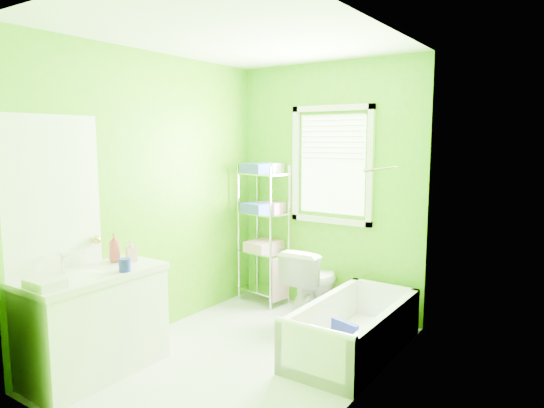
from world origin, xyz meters
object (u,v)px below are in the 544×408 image
Objects in this scene: toilet at (312,282)px; vanity at (94,320)px; wire_shelf_unit at (264,219)px; bathtub at (352,337)px.

vanity is at bearing 66.66° from toilet.
wire_shelf_unit reaches higher than toilet.
toilet is (-0.71, 0.58, 0.22)m from bathtub.
wire_shelf_unit is at bearing -10.48° from toilet.
wire_shelf_unit reaches higher than vanity.
toilet is 0.47× the size of wire_shelf_unit.
vanity is (-0.79, -2.02, 0.07)m from toilet.
wire_shelf_unit is at bearing 86.94° from vanity.
toilet is at bearing 141.10° from bathtub.
bathtub is 0.92× the size of wire_shelf_unit.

